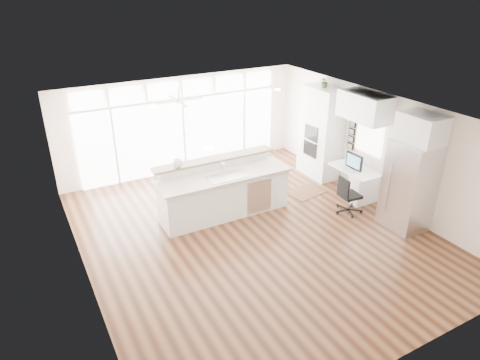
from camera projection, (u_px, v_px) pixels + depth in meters
floor at (253, 233)px, 9.43m from camera, size 7.00×8.00×0.02m
ceiling at (255, 114)px, 8.26m from camera, size 7.00×8.00×0.02m
wall_back at (182, 125)px, 12.01m from camera, size 7.00×0.04×2.70m
wall_front at (407, 289)px, 5.68m from camera, size 7.00×0.04×2.70m
wall_left at (79, 219)px, 7.32m from camera, size 0.04×8.00×2.70m
wall_right at (379, 148)px, 10.37m from camera, size 0.04×8.00×2.70m
glass_wall at (184, 135)px, 12.09m from camera, size 5.80×0.06×2.08m
transom_row at (181, 89)px, 11.52m from camera, size 5.90×0.06×0.40m
desk_window at (369, 137)px, 10.50m from camera, size 0.04×0.85×0.85m
ceiling_fan at (179, 97)px, 10.36m from camera, size 1.16×1.16×0.32m
recessed_lights at (250, 113)px, 8.43m from camera, size 3.40×3.00×0.02m
oven_cabinet at (321, 133)px, 11.69m from camera, size 0.64×1.20×2.50m
desk_nook at (354, 182)px, 10.86m from camera, size 0.72×1.30×0.76m
upper_cabinets at (365, 107)px, 10.03m from camera, size 0.64×1.30×0.64m
refrigerator at (409, 186)px, 9.28m from camera, size 0.76×0.90×2.00m
fridge_cabinet at (422, 128)px, 8.75m from camera, size 0.64×0.90×0.60m
framed_photos at (351, 135)px, 11.06m from camera, size 0.06×0.22×0.80m
kitchen_island at (224, 190)px, 9.91m from camera, size 3.17×1.20×1.26m
rug at (306, 192)px, 11.18m from camera, size 1.01×0.80×0.01m
office_chair at (350, 195)px, 10.06m from camera, size 0.52×0.48×0.92m
fishbowl at (178, 163)px, 9.49m from camera, size 0.24×0.24×0.23m
monitor at (354, 161)px, 10.57m from camera, size 0.11×0.53×0.44m
keyboard at (348, 170)px, 10.58m from camera, size 0.16×0.34×0.02m
potted_plant at (325, 83)px, 11.10m from camera, size 0.30×0.32×0.23m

